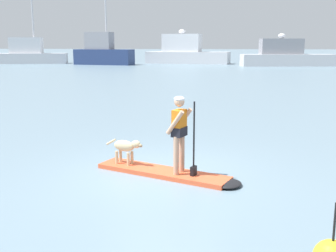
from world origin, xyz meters
TOP-DOWN VIEW (x-y plane):
  - ground_plane at (0.00, 0.00)m, footprint 400.00×400.00m
  - paddleboard at (0.21, -0.09)m, footprint 3.37×1.86m
  - person_paddler at (0.40, -0.16)m, footprint 0.68×0.59m
  - dog at (-0.91, 0.37)m, footprint 0.96×0.45m
  - moored_boat_far_port at (-26.03, 48.33)m, footprint 10.24×5.03m
  - moored_boat_center at (-14.72, 46.50)m, footprint 8.33×3.76m
  - moored_boat_outer at (-3.79, 51.16)m, footprint 12.21×5.17m
  - moored_boat_starboard at (9.42, 46.06)m, footprint 12.10×4.46m

SIDE VIEW (x-z plane):
  - ground_plane at x=0.00m, z-range 0.00..0.00m
  - paddleboard at x=0.21m, z-range 0.00..0.10m
  - dog at x=-0.91m, z-range 0.21..0.80m
  - person_paddler at x=0.40m, z-range 0.23..1.91m
  - moored_boat_starboard at x=9.42m, z-range -0.76..3.34m
  - moored_boat_far_port at x=-26.03m, z-range -4.03..6.81m
  - moored_boat_outer at x=-3.79m, z-range -0.86..3.95m
  - moored_boat_center at x=-14.72m, z-range -4.68..8.01m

